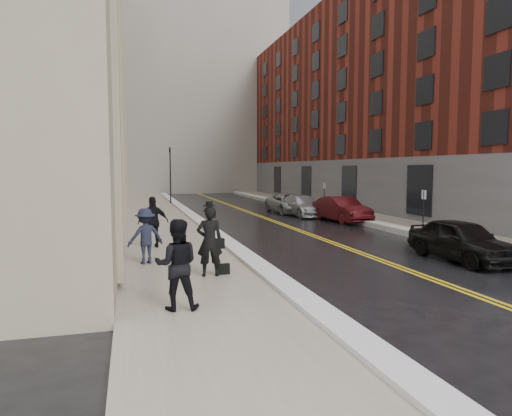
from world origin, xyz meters
TOP-DOWN VIEW (x-y plane):
  - ground at (0.00, 0.00)m, footprint 160.00×160.00m
  - sidewalk_left at (-4.50, 16.00)m, footprint 4.00×64.00m
  - sidewalk_right at (9.00, 16.00)m, footprint 3.00×64.00m
  - lane_stripe_a at (2.38, 16.00)m, footprint 0.12×64.00m
  - lane_stripe_b at (2.62, 16.00)m, footprint 0.12×64.00m
  - snow_ridge_left at (-2.20, 16.00)m, footprint 0.70×60.80m
  - snow_ridge_right at (7.15, 16.00)m, footprint 0.85×60.80m
  - building_right at (17.50, 23.00)m, footprint 14.00×50.00m
  - tower_far_center at (1.00, 56.00)m, footprint 28.00×16.00m
  - tower_far_right at (14.00, 66.00)m, footprint 22.00×18.00m
  - tower_far_left at (-12.00, 72.00)m, footprint 22.00×18.00m
  - traffic_signal at (-2.60, 30.00)m, footprint 0.18×0.15m
  - parking_sign_near at (7.90, 8.00)m, footprint 0.06×0.35m
  - parking_sign_far at (7.90, 20.00)m, footprint 0.06×0.35m
  - car_black at (5.20, 2.02)m, footprint 1.85×4.44m
  - car_maroon at (6.42, 14.06)m, footprint 2.09×4.87m
  - car_silver_near at (5.39, 18.03)m, footprint 2.42×5.09m
  - car_silver_far at (5.20, 20.14)m, footprint 2.53×5.23m
  - pedestrian_main at (-3.93, 1.54)m, footprint 0.78×0.54m
  - pedestrian_a at (-5.16, -1.39)m, footprint 1.08×0.90m
  - pedestrian_b at (-5.67, 3.88)m, footprint 1.33×0.98m
  - pedestrian_c at (-5.26, 6.95)m, footprint 1.22×0.57m

SIDE VIEW (x-z plane):
  - ground at x=0.00m, z-range 0.00..0.00m
  - lane_stripe_a at x=2.38m, z-range 0.00..0.01m
  - lane_stripe_b at x=2.62m, z-range 0.00..0.01m
  - sidewalk_left at x=-4.50m, z-range 0.00..0.15m
  - sidewalk_right at x=9.00m, z-range 0.00..0.15m
  - snow_ridge_left at x=-2.20m, z-range 0.00..0.26m
  - snow_ridge_right at x=7.15m, z-range 0.00..0.30m
  - car_silver_near at x=5.39m, z-range 0.00..1.43m
  - car_silver_far at x=5.20m, z-range 0.00..1.44m
  - car_black at x=5.20m, z-range 0.00..1.50m
  - car_maroon at x=6.42m, z-range 0.00..1.56m
  - pedestrian_b at x=-5.67m, z-range 0.15..1.98m
  - pedestrian_a at x=-5.16m, z-range 0.15..2.18m
  - pedestrian_c at x=-5.26m, z-range 0.15..2.18m
  - pedestrian_main at x=-3.93m, z-range 0.15..2.21m
  - parking_sign_near at x=7.90m, z-range 0.24..2.47m
  - parking_sign_far at x=7.90m, z-range 0.24..2.47m
  - traffic_signal at x=-2.60m, z-range 0.48..5.68m
  - building_right at x=17.50m, z-range 0.00..18.00m
  - tower_far_right at x=14.00m, z-range 0.00..44.00m
  - tower_far_center at x=1.00m, z-range 0.00..52.00m
  - tower_far_left at x=-12.00m, z-range 0.00..60.00m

